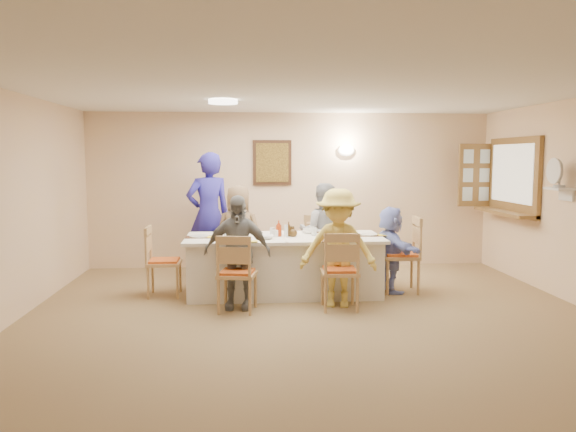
{
  "coord_description": "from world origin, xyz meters",
  "views": [
    {
      "loc": [
        -0.73,
        -5.59,
        1.79
      ],
      "look_at": [
        -0.2,
        1.4,
        1.05
      ],
      "focal_mm": 35.0,
      "sensor_mm": 36.0,
      "label": 1
    }
  ],
  "objects": [
    {
      "name": "ground",
      "position": [
        0.0,
        0.0,
        0.0
      ],
      "size": [
        7.0,
        7.0,
        0.0
      ],
      "primitive_type": "plane",
      "color": "#9D8052"
    },
    {
      "name": "room_walls",
      "position": [
        0.0,
        0.0,
        1.51
      ],
      "size": [
        7.0,
        7.0,
        7.0
      ],
      "color": "beige",
      "rests_on": "ground"
    },
    {
      "name": "wall_picture",
      "position": [
        -0.3,
        3.46,
        1.7
      ],
      "size": [
        0.62,
        0.05,
        0.72
      ],
      "color": "#402516",
      "rests_on": "room_walls"
    },
    {
      "name": "wall_sconce",
      "position": [
        0.9,
        3.44,
        1.9
      ],
      "size": [
        0.26,
        0.09,
        0.18
      ],
      "primitive_type": "ellipsoid",
      "color": "white",
      "rests_on": "room_walls"
    },
    {
      "name": "ceiling_light",
      "position": [
        -1.0,
        1.5,
        2.47
      ],
      "size": [
        0.36,
        0.36,
        0.05
      ],
      "primitive_type": "cylinder",
      "color": "white",
      "rests_on": "room_walls"
    },
    {
      "name": "serving_hatch",
      "position": [
        3.21,
        2.4,
        1.5
      ],
      "size": [
        0.06,
        1.5,
        1.15
      ],
      "primitive_type": "cube",
      "color": "brown",
      "rests_on": "room_walls"
    },
    {
      "name": "hatch_sill",
      "position": [
        3.09,
        2.4,
        0.97
      ],
      "size": [
        0.3,
        1.5,
        0.05
      ],
      "primitive_type": "cube",
      "color": "brown",
      "rests_on": "room_walls"
    },
    {
      "name": "shutter_door",
      "position": [
        2.95,
        3.16,
        1.5
      ],
      "size": [
        0.55,
        0.04,
        1.0
      ],
      "primitive_type": "cube",
      "color": "brown",
      "rests_on": "room_walls"
    },
    {
      "name": "fan_shelf",
      "position": [
        3.13,
        1.05,
        1.4
      ],
      "size": [
        0.22,
        0.36,
        0.03
      ],
      "primitive_type": "cube",
      "color": "white",
      "rests_on": "room_walls"
    },
    {
      "name": "desk_fan",
      "position": [
        3.1,
        1.05,
        1.55
      ],
      "size": [
        0.3,
        0.3,
        0.28
      ],
      "primitive_type": null,
      "color": "#A5A5A8",
      "rests_on": "fan_shelf"
    },
    {
      "name": "dining_table",
      "position": [
        -0.23,
        1.63,
        0.38
      ],
      "size": [
        2.55,
        1.08,
        0.76
      ],
      "primitive_type": "cube",
      "color": "white",
      "rests_on": "ground"
    },
    {
      "name": "chair_back_left",
      "position": [
        -0.83,
        2.43,
        0.46
      ],
      "size": [
        0.48,
        0.48,
        0.92
      ],
      "primitive_type": null,
      "rotation": [
        0.0,
        0.0,
        0.09
      ],
      "color": "tan",
      "rests_on": "ground"
    },
    {
      "name": "chair_back_right",
      "position": [
        0.37,
        2.43,
        0.47
      ],
      "size": [
        0.52,
        0.52,
        0.94
      ],
      "primitive_type": null,
      "rotation": [
        0.0,
        0.0,
        0.16
      ],
      "color": "tan",
      "rests_on": "ground"
    },
    {
      "name": "chair_front_left",
      "position": [
        -0.83,
        0.83,
        0.46
      ],
      "size": [
        0.51,
        0.51,
        0.92
      ],
      "primitive_type": null,
      "rotation": [
        0.0,
        0.0,
        2.95
      ],
      "color": "tan",
      "rests_on": "ground"
    },
    {
      "name": "chair_front_right",
      "position": [
        0.37,
        0.83,
        0.47
      ],
      "size": [
        0.47,
        0.47,
        0.93
      ],
      "primitive_type": null,
      "rotation": [
        0.0,
        0.0,
        3.1
      ],
      "color": "tan",
      "rests_on": "ground"
    },
    {
      "name": "chair_left_end",
      "position": [
        -1.78,
        1.63,
        0.46
      ],
      "size": [
        0.44,
        0.44,
        0.91
      ],
      "primitive_type": null,
      "rotation": [
        0.0,
        0.0,
        1.58
      ],
      "color": "tan",
      "rests_on": "ground"
    },
    {
      "name": "chair_right_end",
      "position": [
        1.32,
        1.63,
        0.51
      ],
      "size": [
        0.52,
        0.52,
        1.01
      ],
      "primitive_type": null,
      "rotation": [
        0.0,
        0.0,
        -1.64
      ],
      "color": "tan",
      "rests_on": "ground"
    },
    {
      "name": "diner_back_left",
      "position": [
        -0.83,
        2.31,
        0.7
      ],
      "size": [
        0.85,
        0.71,
        1.4
      ],
      "primitive_type": "imported",
      "rotation": [
        0.0,
        0.0,
        2.95
      ],
      "color": "brown",
      "rests_on": "ground"
    },
    {
      "name": "diner_back_right",
      "position": [
        0.37,
        2.31,
        0.71
      ],
      "size": [
        0.9,
        0.8,
        1.42
      ],
      "primitive_type": "imported",
      "rotation": [
        0.0,
        0.0,
        2.94
      ],
      "color": "gray",
      "rests_on": "ground"
    },
    {
      "name": "diner_front_left",
      "position": [
        -0.83,
        0.95,
        0.67
      ],
      "size": [
        0.88,
        0.54,
        1.35
      ],
      "primitive_type": "imported",
      "rotation": [
        0.0,
        0.0,
        -0.13
      ],
      "color": "gray",
      "rests_on": "ground"
    },
    {
      "name": "diner_front_right",
      "position": [
        0.37,
        0.95,
        0.71
      ],
      "size": [
        1.11,
        0.87,
        1.42
      ],
      "primitive_type": "imported",
      "rotation": [
        0.0,
        0.0,
        -0.19
      ],
      "color": "#EFD058",
      "rests_on": "ground"
    },
    {
      "name": "diner_right_end",
      "position": [
        1.19,
        1.63,
        0.57
      ],
      "size": [
        1.2,
        0.76,
        1.14
      ],
      "primitive_type": "imported",
      "rotation": [
        0.0,
        0.0,
        1.78
      ],
      "color": "#8F9EF1",
      "rests_on": "ground"
    },
    {
      "name": "caregiver",
      "position": [
        -1.28,
        2.78,
        0.93
      ],
      "size": [
        1.0,
        0.93,
        1.86
      ],
      "primitive_type": "imported",
      "rotation": [
        0.0,
        0.0,
        3.55
      ],
      "color": "#2C279E",
      "rests_on": "ground"
    },
    {
      "name": "placemat_fl",
      "position": [
        -0.83,
        1.21,
        0.76
      ],
      "size": [
        0.34,
        0.25,
        0.01
      ],
      "primitive_type": "cube",
      "color": "#472B19",
      "rests_on": "dining_table"
    },
    {
      "name": "plate_fl",
      "position": [
        -0.83,
        1.21,
        0.77
      ],
      "size": [
        0.26,
        0.26,
        0.02
      ],
      "primitive_type": "cylinder",
      "color": "white",
      "rests_on": "dining_table"
    },
    {
      "name": "napkin_fl",
      "position": [
        -0.65,
        1.16,
        0.77
      ],
      "size": [
        0.13,
        0.13,
        0.01
      ],
      "primitive_type": "cube",
      "color": "yellow",
      "rests_on": "dining_table"
    },
    {
      "name": "placemat_fr",
      "position": [
        0.37,
        1.21,
        0.76
      ],
      "size": [
        0.34,
        0.26,
        0.01
      ],
      "primitive_type": "cube",
      "color": "#472B19",
      "rests_on": "dining_table"
    },
    {
      "name": "plate_fr",
      "position": [
        0.37,
        1.21,
        0.77
      ],
      "size": [
        0.23,
        0.23,
        0.01
      ],
      "primitive_type": "cylinder",
      "color": "white",
      "rests_on": "dining_table"
    },
    {
      "name": "napkin_fr",
      "position": [
        0.55,
        1.16,
        0.77
      ],
      "size": [
        0.13,
        0.13,
        0.01
      ],
      "primitive_type": "cube",
      "color": "yellow",
      "rests_on": "dining_table"
    },
    {
      "name": "placemat_bl",
      "position": [
        -0.83,
        2.05,
        0.76
      ],
      "size": [
        0.35,
        0.26,
        0.01
      ],
      "primitive_type": "cube",
      "color": "#472B19",
      "rests_on": "dining_table"
    },
    {
      "name": "plate_bl",
      "position": [
        -0.83,
        2.05,
        0.77
      ],
      "size": [
        0.23,
        0.23,
        0.01
      ],
      "primitive_type": "cylinder",
      "color": "white",
      "rests_on": "dining_table"
    },
    {
      "name": "napkin_bl",
      "position": [
        -0.65,
        2.0,
        0.77
      ],
      "size": [
        0.13,
        0.13,
        0.01
      ],
      "primitive_type": "cube",
      "color": "yellow",
      "rests_on": "dining_table"
    },
    {
      "name": "placemat_br",
      "position": [
        0.37,
        2.05,
        0.76
      ],
      "size": [
        0.33,
        0.24,
        0.01
      ],
      "primitive_type": "cube",
      "color": "#472B19",
      "rests_on": "dining_table"
    },
    {
      "name": "plate_br",
      "position": [
        0.37,
        2.05,
        0.77
      ],
      "size": [
        0.24,
        0.24,
        0.02
      ],
      "primitive_type": "cylinder",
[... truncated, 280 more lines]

